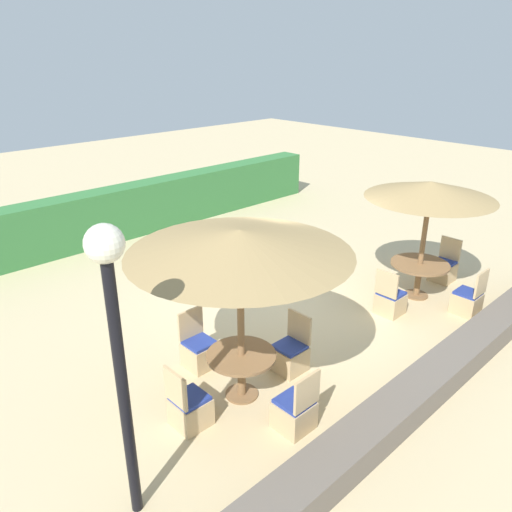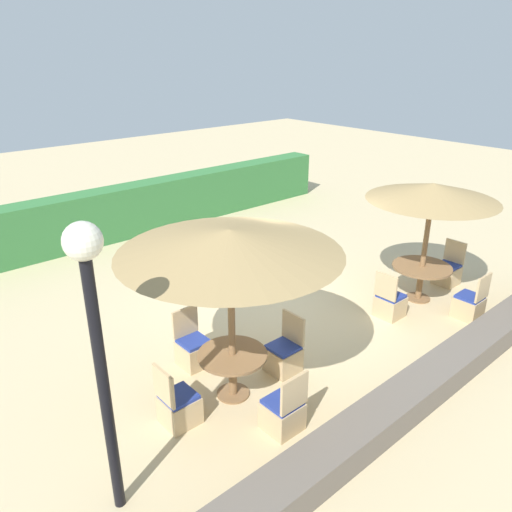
{
  "view_description": "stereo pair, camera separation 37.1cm",
  "coord_description": "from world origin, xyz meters",
  "px_view_note": "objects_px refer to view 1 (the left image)",
  "views": [
    {
      "loc": [
        -6.27,
        -5.98,
        4.7
      ],
      "look_at": [
        0.0,
        0.6,
        0.9
      ],
      "focal_mm": 35.0,
      "sensor_mm": 36.0,
      "label": 1
    },
    {
      "loc": [
        -5.99,
        -6.23,
        4.7
      ],
      "look_at": [
        0.0,
        0.6,
        0.9
      ],
      "focal_mm": 35.0,
      "sensor_mm": 36.0,
      "label": 2
    }
  ],
  "objects_px": {
    "patio_chair_front_right_west": "(390,301)",
    "parasol_front_left": "(240,242)",
    "lamp_post": "(114,323)",
    "round_table_front_right": "(419,270)",
    "patio_chair_front_right_east": "(443,269)",
    "patio_chair_front_right_south": "(468,301)",
    "patio_chair_front_left_south": "(295,412)",
    "patio_chair_front_left_west": "(189,408)",
    "patio_chair_front_left_east": "(290,355)",
    "patio_chair_front_left_north": "(199,351)",
    "parasol_front_right": "(430,190)",
    "round_table_front_left": "(241,364)"
  },
  "relations": [
    {
      "from": "parasol_front_right",
      "to": "round_table_front_right",
      "type": "bearing_deg",
      "value": 90.0
    },
    {
      "from": "round_table_front_right",
      "to": "parasol_front_left",
      "type": "xyz_separation_m",
      "value": [
        -4.71,
        0.12,
        1.82
      ]
    },
    {
      "from": "lamp_post",
      "to": "round_table_front_right",
      "type": "height_order",
      "value": "lamp_post"
    },
    {
      "from": "parasol_front_left",
      "to": "patio_chair_front_left_north",
      "type": "relative_size",
      "value": 3.21
    },
    {
      "from": "parasol_front_left",
      "to": "patio_chair_front_left_east",
      "type": "height_order",
      "value": "parasol_front_left"
    },
    {
      "from": "lamp_post",
      "to": "parasol_front_right",
      "type": "relative_size",
      "value": 1.36
    },
    {
      "from": "patio_chair_front_right_east",
      "to": "patio_chair_front_right_west",
      "type": "bearing_deg",
      "value": 90.54
    },
    {
      "from": "lamp_post",
      "to": "patio_chair_front_left_north",
      "type": "relative_size",
      "value": 3.57
    },
    {
      "from": "patio_chair_front_right_west",
      "to": "parasol_front_left",
      "type": "relative_size",
      "value": 0.31
    },
    {
      "from": "patio_chair_front_right_east",
      "to": "patio_chair_front_left_north",
      "type": "relative_size",
      "value": 1.0
    },
    {
      "from": "parasol_front_right",
      "to": "patio_chair_front_left_north",
      "type": "distance_m",
      "value": 5.22
    },
    {
      "from": "patio_chair_front_left_south",
      "to": "round_table_front_right",
      "type": "bearing_deg",
      "value": 10.66
    },
    {
      "from": "round_table_front_left",
      "to": "patio_chair_front_left_west",
      "type": "distance_m",
      "value": 0.96
    },
    {
      "from": "round_table_front_right",
      "to": "round_table_front_left",
      "type": "xyz_separation_m",
      "value": [
        -4.71,
        0.12,
        -0.04
      ]
    },
    {
      "from": "parasol_front_right",
      "to": "patio_chair_front_left_east",
      "type": "height_order",
      "value": "parasol_front_right"
    },
    {
      "from": "patio_chair_front_left_south",
      "to": "patio_chair_front_left_north",
      "type": "bearing_deg",
      "value": 91.1
    },
    {
      "from": "patio_chair_front_left_east",
      "to": "parasol_front_right",
      "type": "bearing_deg",
      "value": -90.96
    },
    {
      "from": "round_table_front_left",
      "to": "patio_chair_front_left_west",
      "type": "height_order",
      "value": "patio_chair_front_left_west"
    },
    {
      "from": "patio_chair_front_right_west",
      "to": "patio_chair_front_right_east",
      "type": "bearing_deg",
      "value": 90.54
    },
    {
      "from": "round_table_front_right",
      "to": "patio_chair_front_left_west",
      "type": "relative_size",
      "value": 1.24
    },
    {
      "from": "round_table_front_left",
      "to": "patio_chair_front_left_east",
      "type": "relative_size",
      "value": 1.07
    },
    {
      "from": "patio_chair_front_right_east",
      "to": "patio_chair_front_right_south",
      "type": "relative_size",
      "value": 1.0
    },
    {
      "from": "round_table_front_left",
      "to": "patio_chair_front_left_south",
      "type": "xyz_separation_m",
      "value": [
        0.05,
        -1.0,
        -0.28
      ]
    },
    {
      "from": "patio_chair_front_left_north",
      "to": "patio_chair_front_left_south",
      "type": "bearing_deg",
      "value": 91.1
    },
    {
      "from": "patio_chair_front_right_west",
      "to": "patio_chair_front_left_south",
      "type": "distance_m",
      "value": 3.72
    },
    {
      "from": "round_table_front_right",
      "to": "patio_chair_front_right_south",
      "type": "distance_m",
      "value": 1.08
    },
    {
      "from": "patio_chair_front_right_south",
      "to": "patio_chair_front_left_east",
      "type": "relative_size",
      "value": 1.0
    },
    {
      "from": "patio_chair_front_right_west",
      "to": "round_table_front_left",
      "type": "relative_size",
      "value": 0.93
    },
    {
      "from": "lamp_post",
      "to": "patio_chair_front_right_south",
      "type": "height_order",
      "value": "lamp_post"
    },
    {
      "from": "round_table_front_left",
      "to": "patio_chair_front_left_east",
      "type": "bearing_deg",
      "value": -3.19
    },
    {
      "from": "patio_chair_front_right_west",
      "to": "patio_chair_front_left_south",
      "type": "bearing_deg",
      "value": -76.69
    },
    {
      "from": "lamp_post",
      "to": "patio_chair_front_left_east",
      "type": "xyz_separation_m",
      "value": [
        3.12,
        0.6,
        -2.09
      ]
    },
    {
      "from": "patio_chair_front_left_east",
      "to": "patio_chair_front_left_north",
      "type": "distance_m",
      "value": 1.44
    },
    {
      "from": "round_table_front_right",
      "to": "patio_chair_front_left_south",
      "type": "height_order",
      "value": "patio_chair_front_left_south"
    },
    {
      "from": "round_table_front_right",
      "to": "patio_chair_front_left_north",
      "type": "bearing_deg",
      "value": 166.47
    },
    {
      "from": "patio_chair_front_left_south",
      "to": "patio_chair_front_left_east",
      "type": "xyz_separation_m",
      "value": [
        0.93,
        0.94,
        0.0
      ]
    },
    {
      "from": "round_table_front_right",
      "to": "patio_chair_front_left_east",
      "type": "xyz_separation_m",
      "value": [
        -3.74,
        0.06,
        -0.32
      ]
    },
    {
      "from": "patio_chair_front_right_south",
      "to": "patio_chair_front_left_south",
      "type": "relative_size",
      "value": 1.0
    },
    {
      "from": "round_table_front_right",
      "to": "parasol_front_left",
      "type": "height_order",
      "value": "parasol_front_left"
    },
    {
      "from": "patio_chair_front_left_east",
      "to": "patio_chair_front_left_west",
      "type": "distance_m",
      "value": 1.9
    },
    {
      "from": "lamp_post",
      "to": "patio_chair_front_left_north",
      "type": "xyz_separation_m",
      "value": [
        2.15,
        1.67,
        -2.09
      ]
    },
    {
      "from": "patio_chair_front_right_south",
      "to": "patio_chair_front_left_west",
      "type": "xyz_separation_m",
      "value": [
        -5.67,
        1.17,
        0.0
      ]
    },
    {
      "from": "patio_chair_front_right_south",
      "to": "patio_chair_front_right_west",
      "type": "relative_size",
      "value": 1.0
    },
    {
      "from": "patio_chair_front_left_north",
      "to": "patio_chair_front_right_south",
      "type": "bearing_deg",
      "value": 155.47
    },
    {
      "from": "patio_chair_front_right_south",
      "to": "patio_chair_front_left_west",
      "type": "relative_size",
      "value": 1.0
    },
    {
      "from": "patio_chair_front_left_east",
      "to": "patio_chair_front_left_west",
      "type": "bearing_deg",
      "value": 87.68
    },
    {
      "from": "lamp_post",
      "to": "patio_chair_front_right_east",
      "type": "height_order",
      "value": "lamp_post"
    },
    {
      "from": "patio_chair_front_right_east",
      "to": "patio_chair_front_right_west",
      "type": "relative_size",
      "value": 1.0
    },
    {
      "from": "round_table_front_right",
      "to": "patio_chair_front_left_west",
      "type": "height_order",
      "value": "patio_chair_front_left_west"
    },
    {
      "from": "parasol_front_right",
      "to": "patio_chair_front_right_west",
      "type": "height_order",
      "value": "parasol_front_right"
    }
  ]
}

